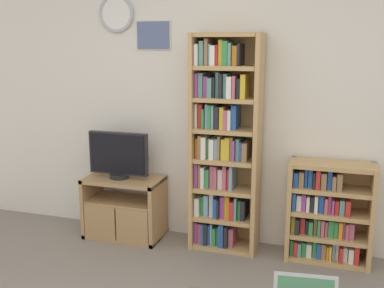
{
  "coord_description": "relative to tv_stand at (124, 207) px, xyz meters",
  "views": [
    {
      "loc": [
        0.85,
        -1.55,
        1.79
      ],
      "look_at": [
        -0.03,
        1.28,
        1.14
      ],
      "focal_mm": 42.0,
      "sensor_mm": 36.0,
      "label": 1
    }
  ],
  "objects": [
    {
      "name": "wall_back",
      "position": [
        0.95,
        0.27,
        1.02
      ],
      "size": [
        5.94,
        0.09,
        2.6
      ],
      "color": "silver",
      "rests_on": "ground_plane"
    },
    {
      "name": "tv_stand",
      "position": [
        0.0,
        0.0,
        0.0
      ],
      "size": [
        0.72,
        0.41,
        0.58
      ],
      "color": "tan",
      "rests_on": "ground_plane"
    },
    {
      "name": "television",
      "position": [
        -0.03,
        -0.0,
        0.5
      ],
      "size": [
        0.58,
        0.18,
        0.43
      ],
      "color": "black",
      "rests_on": "tv_stand"
    },
    {
      "name": "bookshelf_tall",
      "position": [
        0.93,
        0.08,
        0.65
      ],
      "size": [
        0.59,
        0.32,
        1.89
      ],
      "color": "tan",
      "rests_on": "ground_plane"
    },
    {
      "name": "bookshelf_short",
      "position": [
        1.83,
        0.09,
        0.12
      ],
      "size": [
        0.68,
        0.31,
        0.85
      ],
      "color": "tan",
      "rests_on": "ground_plane"
    }
  ]
}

